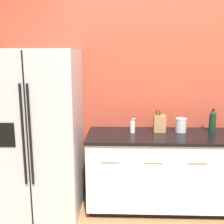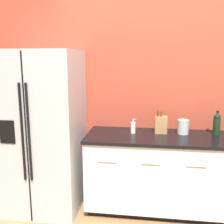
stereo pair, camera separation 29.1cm
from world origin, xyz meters
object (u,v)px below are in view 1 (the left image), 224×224
wine_bottle (213,121)px  soap_dispenser (133,127)px  knife_block (159,123)px  steel_canister (181,125)px  refrigerator (39,133)px

wine_bottle → soap_dispenser: bearing=-176.0°
knife_block → soap_dispenser: bearing=-171.6°
steel_canister → soap_dispenser: bearing=-175.4°
knife_block → soap_dispenser: size_ratio=1.65×
steel_canister → knife_block: bearing=179.8°
refrigerator → soap_dispenser: refrigerator is taller
refrigerator → wine_bottle: size_ratio=6.77×
refrigerator → knife_block: refrigerator is taller
knife_block → wine_bottle: knife_block is taller
soap_dispenser → knife_block: bearing=8.4°
refrigerator → knife_block: (1.36, 0.17, 0.09)m
soap_dispenser → steel_canister: size_ratio=0.95×
refrigerator → wine_bottle: refrigerator is taller
knife_block → wine_bottle: (0.61, 0.02, 0.03)m
refrigerator → steel_canister: refrigerator is taller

